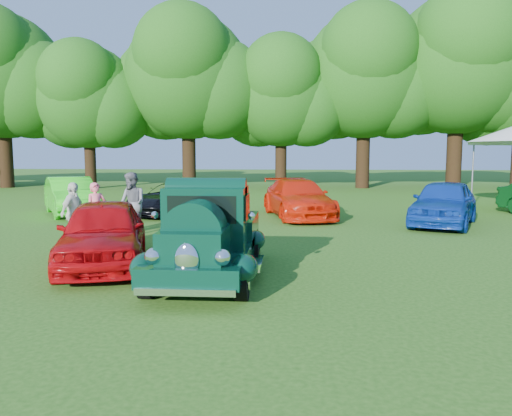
# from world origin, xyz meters

# --- Properties ---
(ground) EXTENTS (120.00, 120.00, 0.00)m
(ground) POSITION_xyz_m (0.00, 0.00, 0.00)
(ground) COLOR #265313
(ground) RESTS_ON ground
(hero_pickup) EXTENTS (2.08, 4.47, 1.75)m
(hero_pickup) POSITION_xyz_m (0.05, 0.07, 0.76)
(hero_pickup) COLOR black
(hero_pickup) RESTS_ON ground
(red_convertible) EXTENTS (2.73, 4.45, 1.41)m
(red_convertible) POSITION_xyz_m (-2.29, 0.81, 0.71)
(red_convertible) COLOR #AB070B
(red_convertible) RESTS_ON ground
(back_car_lime) EXTENTS (3.61, 4.49, 1.44)m
(back_car_lime) POSITION_xyz_m (-6.78, 9.18, 0.72)
(back_car_lime) COLOR #26C61A
(back_car_lime) RESTS_ON ground
(back_car_black) EXTENTS (3.40, 4.79, 1.21)m
(back_car_black) POSITION_xyz_m (-2.89, 9.55, 0.61)
(back_car_black) COLOR black
(back_car_black) RESTS_ON ground
(back_car_orange) EXTENTS (3.02, 5.11, 1.39)m
(back_car_orange) POSITION_xyz_m (1.87, 9.04, 0.69)
(back_car_orange) COLOR red
(back_car_orange) RESTS_ON ground
(back_car_blue) EXTENTS (3.40, 4.72, 1.49)m
(back_car_blue) POSITION_xyz_m (6.59, 7.32, 0.75)
(back_car_blue) COLOR #0D3299
(back_car_blue) RESTS_ON ground
(spectator_pink) EXTENTS (0.66, 0.66, 1.54)m
(spectator_pink) POSITION_xyz_m (-3.85, 4.34, 0.77)
(spectator_pink) COLOR #EF6274
(spectator_pink) RESTS_ON ground
(spectator_grey) EXTENTS (1.12, 1.10, 1.82)m
(spectator_grey) POSITION_xyz_m (-2.97, 4.80, 0.91)
(spectator_grey) COLOR slate
(spectator_grey) RESTS_ON ground
(spectator_white) EXTENTS (0.56, 1.00, 1.62)m
(spectator_white) POSITION_xyz_m (-4.00, 3.17, 0.81)
(spectator_white) COLOR silver
(spectator_white) RESTS_ON ground
(tree_line) EXTENTS (65.00, 10.14, 12.39)m
(tree_line) POSITION_xyz_m (1.91, 24.16, 6.87)
(tree_line) COLOR #2F200F
(tree_line) RESTS_ON ground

